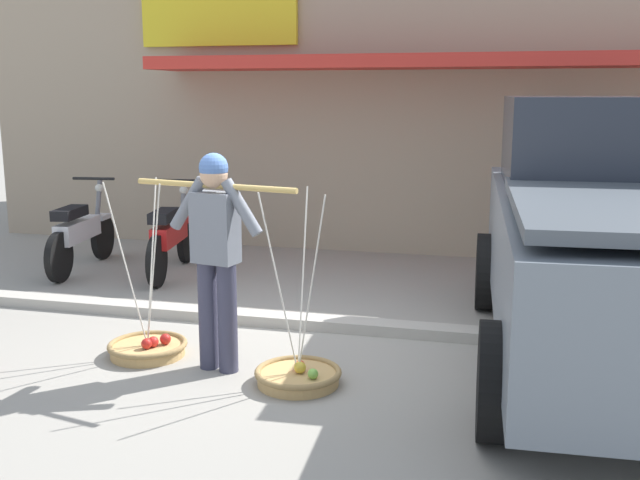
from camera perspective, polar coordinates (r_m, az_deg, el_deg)
name	(u,v)px	position (r m, az deg, el deg)	size (l,w,h in m)	color
ground_plane	(272,351)	(6.31, -3.70, -8.52)	(90.00, 90.00, 0.00)	gray
sidewalk_curb	(295,321)	(6.92, -1.90, -6.24)	(20.00, 0.24, 0.10)	#AEA89C
fruit_vendor	(216,248)	(5.68, -8.02, -0.59)	(1.38, 0.32, 1.70)	#38384C
fruit_basket_left_side	(148,347)	(6.33, -13.09, -8.02)	(0.65, 0.65, 1.45)	tan
fruit_basket_right_side	(298,375)	(5.60, -1.68, -10.33)	(0.65, 0.65, 1.45)	tan
motorcycle_nearest_shop	(80,234)	(9.42, -17.96, 0.46)	(0.54, 1.81, 1.09)	black
motorcycle_second_in_row	(171,237)	(8.94, -11.40, 0.22)	(0.54, 1.81, 1.09)	black
parked_truck	(621,236)	(6.26, 22.13, 0.29)	(2.34, 4.79, 2.10)	slate
storefront_building	(451,94)	(12.24, 10.04, 10.97)	(13.00, 6.00, 4.20)	tan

